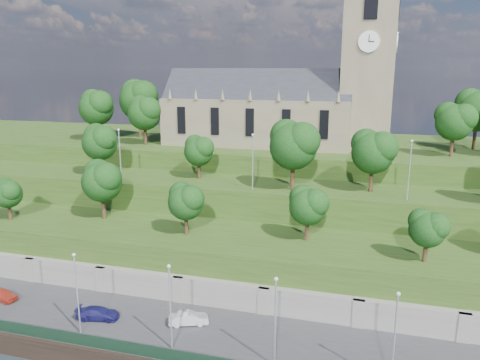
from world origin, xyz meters
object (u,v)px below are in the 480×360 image
(car_left, at_px, (2,294))
(car_middle, at_px, (189,318))
(church, at_px, (286,102))
(car_right, at_px, (98,313))

(car_left, distance_m, car_middle, 22.76)
(church, distance_m, car_left, 51.37)
(car_left, relative_size, car_right, 0.88)
(car_left, relative_size, car_middle, 0.97)
(church, bearing_deg, car_right, -107.18)
(car_left, height_order, car_middle, car_left)
(church, distance_m, car_middle, 43.87)
(church, xyz_separation_m, car_middle, (-2.83, -39.02, -19.84))
(car_middle, distance_m, car_right, 9.87)
(car_middle, bearing_deg, car_right, 77.77)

